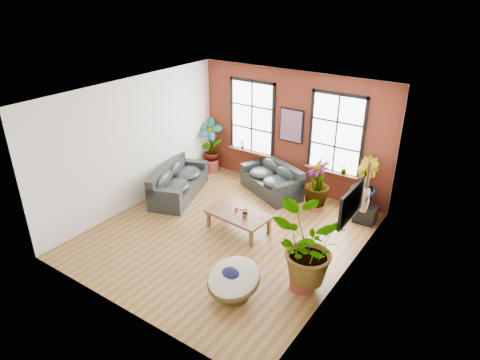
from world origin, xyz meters
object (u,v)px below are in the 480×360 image
at_px(coffee_table, 238,215).
at_px(papasan_chair, 233,280).
at_px(sofa_back, 273,180).
at_px(sofa_left, 177,182).

height_order(coffee_table, papasan_chair, papasan_chair).
height_order(sofa_back, sofa_left, sofa_left).
relative_size(sofa_left, coffee_table, 1.54).
distance_m(coffee_table, papasan_chair, 2.47).
bearing_deg(papasan_chair, sofa_back, 118.52).
bearing_deg(sofa_left, sofa_back, -71.02).
height_order(sofa_back, papasan_chair, sofa_back).
bearing_deg(sofa_back, papasan_chair, -43.85).
relative_size(sofa_back, papasan_chair, 1.78).
xyz_separation_m(sofa_left, coffee_table, (2.55, -0.58, 0.03)).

